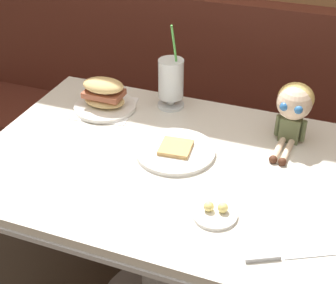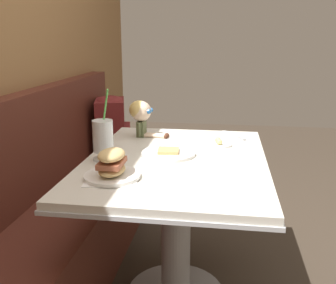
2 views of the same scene
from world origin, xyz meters
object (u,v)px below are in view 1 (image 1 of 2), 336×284
(toast_plate, at_px, (175,151))
(milkshake_glass, at_px, (171,81))
(sandwich_plate, at_px, (104,97))
(seated_doll, at_px, (294,105))
(butter_saucer, at_px, (215,212))
(butter_knife, at_px, (276,256))

(toast_plate, xyz_separation_m, milkshake_glass, (-0.11, 0.27, 0.09))
(toast_plate, height_order, sandwich_plate, sandwich_plate)
(milkshake_glass, distance_m, seated_doll, 0.44)
(seated_doll, bearing_deg, butter_saucer, -106.37)
(butter_knife, xyz_separation_m, seated_doll, (-0.05, 0.52, 0.12))
(butter_knife, relative_size, seated_doll, 0.98)
(toast_plate, bearing_deg, butter_knife, -41.15)
(sandwich_plate, bearing_deg, butter_saucer, -37.65)
(toast_plate, relative_size, seated_doll, 1.12)
(butter_saucer, bearing_deg, butter_knife, -27.46)
(butter_saucer, height_order, butter_knife, butter_saucer)
(butter_knife, distance_m, seated_doll, 0.54)
(milkshake_glass, xyz_separation_m, butter_saucer, (0.31, -0.50, -0.09))
(toast_plate, distance_m, seated_doll, 0.39)
(milkshake_glass, distance_m, butter_saucer, 0.60)
(toast_plate, distance_m, butter_saucer, 0.30)
(butter_saucer, xyz_separation_m, seated_doll, (0.13, 0.43, 0.12))
(toast_plate, height_order, seated_doll, seated_doll)
(milkshake_glass, bearing_deg, sandwich_plate, -154.83)
(sandwich_plate, height_order, seated_doll, seated_doll)
(milkshake_glass, height_order, butter_knife, milkshake_glass)
(seated_doll, bearing_deg, butter_knife, -84.40)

